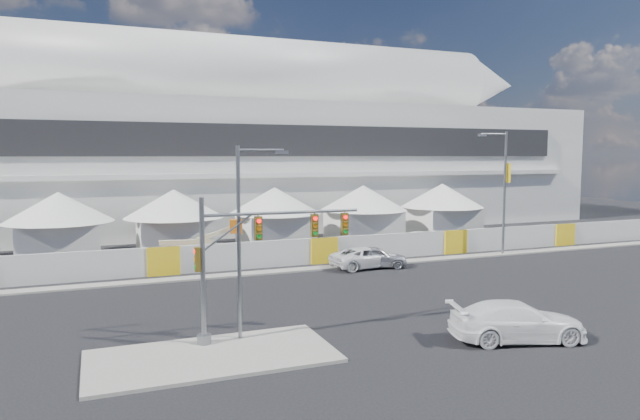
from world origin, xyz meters
name	(u,v)px	position (x,y,z in m)	size (l,w,h in m)	color
ground	(321,323)	(0.00, 0.00, 0.00)	(160.00, 160.00, 0.00)	black
median_island	(212,356)	(-6.00, -3.00, 0.07)	(10.00, 5.00, 0.15)	gray
far_curb	(489,255)	(20.00, 12.50, 0.06)	(80.00, 1.20, 0.12)	gray
stadium	(261,146)	(8.71, 41.50, 9.45)	(80.00, 24.80, 21.98)	silver
tent_row	(226,214)	(0.50, 24.00, 3.15)	(53.40, 8.40, 5.40)	silver
hoarding_fence	(324,250)	(6.00, 14.50, 1.00)	(70.00, 0.25, 2.00)	silver
scaffold_tower	(536,172)	(46.00, 36.00, 6.00)	(4.40, 4.40, 12.00)	#595B60
sedan_silver	(374,257)	(8.81, 11.43, 0.82)	(4.79, 1.93, 1.63)	#B7B8BD
pickup_curb	(367,257)	(8.30, 11.68, 0.77)	(5.53, 2.55, 1.54)	white
pickup_near	(517,321)	(7.20, -5.80, 0.88)	(6.07, 2.47, 1.76)	white
lot_car_a	(423,239)	(17.46, 18.58, 0.66)	(4.02, 1.40, 1.32)	white
lot_car_b	(500,233)	(26.43, 19.00, 0.78)	(4.56, 1.83, 1.55)	black
traffic_mast	(243,260)	(-4.29, -1.50, 3.70)	(7.62, 0.62, 6.39)	slate
streetlight_median	(244,229)	(-4.19, -1.29, 5.08)	(2.38, 0.24, 8.59)	slate
streetlight_curb	(502,184)	(21.17, 12.50, 5.95)	(3.04, 0.68, 10.27)	gray
boom_lift	(179,256)	(-4.71, 16.18, 0.97)	(7.26, 2.26, 3.61)	#C16012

